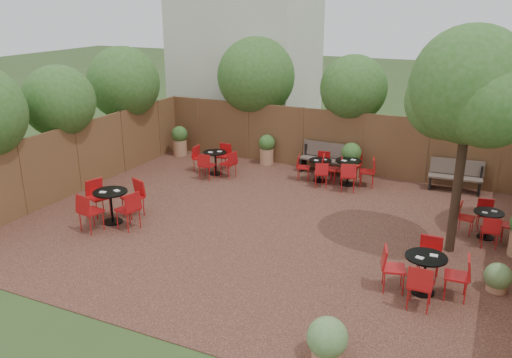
% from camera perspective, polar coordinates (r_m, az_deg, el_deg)
% --- Properties ---
extents(ground, '(80.00, 80.00, 0.00)m').
position_cam_1_polar(ground, '(13.20, 1.28, -5.09)').
color(ground, '#354F23').
rests_on(ground, ground).
extents(courtyard_paving, '(12.00, 10.00, 0.02)m').
position_cam_1_polar(courtyard_paving, '(13.20, 1.28, -5.05)').
color(courtyard_paving, '#341915').
rests_on(courtyard_paving, ground).
extents(fence_back, '(12.00, 0.08, 2.00)m').
position_cam_1_polar(fence_back, '(17.32, 8.06, 4.12)').
color(fence_back, brown).
rests_on(fence_back, ground).
extents(fence_left, '(0.08, 10.00, 2.00)m').
position_cam_1_polar(fence_left, '(16.09, -18.63, 2.15)').
color(fence_left, brown).
rests_on(fence_left, ground).
extents(neighbour_building, '(5.00, 4.00, 8.00)m').
position_cam_1_polar(neighbour_building, '(21.26, -1.05, 15.23)').
color(neighbour_building, beige).
rests_on(neighbour_building, ground).
extents(overhang_foliage, '(15.88, 10.86, 2.73)m').
position_cam_1_polar(overhang_foliage, '(15.47, 3.03, 9.18)').
color(overhang_foliage, '#2F5B1D').
rests_on(overhang_foliage, ground).
extents(courtyard_tree, '(2.64, 2.54, 4.92)m').
position_cam_1_polar(courtyard_tree, '(11.66, 22.07, 8.66)').
color(courtyard_tree, black).
rests_on(courtyard_tree, courtyard_paving).
extents(park_bench_left, '(1.61, 0.61, 0.97)m').
position_cam_1_polar(park_bench_left, '(17.12, 7.47, 2.31)').
color(park_bench_left, brown).
rests_on(park_bench_left, courtyard_paving).
extents(park_bench_right, '(1.52, 0.59, 0.92)m').
position_cam_1_polar(park_bench_right, '(16.43, 20.78, 0.39)').
color(park_bench_right, brown).
rests_on(park_bench_right, courtyard_paving).
extents(bistro_tables, '(10.12, 7.06, 0.96)m').
position_cam_1_polar(bistro_tables, '(13.98, 3.79, -1.68)').
color(bistro_tables, black).
rests_on(bistro_tables, courtyard_paving).
extents(planters, '(11.61, 4.41, 1.15)m').
position_cam_1_polar(planters, '(16.26, 5.80, 1.76)').
color(planters, '#AA7655').
rests_on(planters, courtyard_paving).
extents(low_shrubs, '(2.93, 4.10, 0.70)m').
position_cam_1_polar(low_shrubs, '(9.04, 17.04, -15.93)').
color(low_shrubs, '#AA7655').
rests_on(low_shrubs, courtyard_paving).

